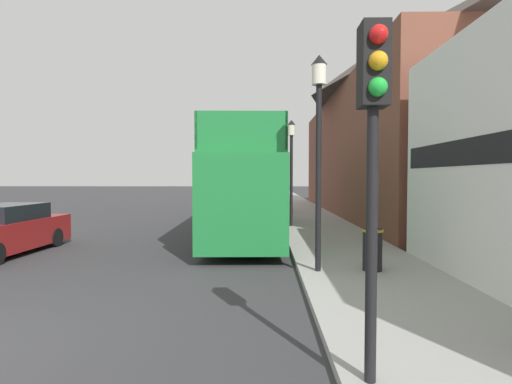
{
  "coord_description": "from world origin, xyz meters",
  "views": [
    {
      "loc": [
        4.17,
        -4.74,
        2.29
      ],
      "look_at": [
        3.87,
        10.61,
        1.71
      ],
      "focal_mm": 28.0,
      "sensor_mm": 36.0,
      "label": 1
    }
  ],
  "objects_px": {
    "parked_car_far_side": "(4,231)",
    "parked_car_ahead_of_bus": "(259,202)",
    "lamp_post_nearest": "(319,123)",
    "litter_bin": "(372,248)",
    "lamp_post_second": "(291,153)",
    "lamp_post_third": "(283,156)",
    "traffic_signal": "(374,121)",
    "tour_bus": "(244,188)"
  },
  "relations": [
    {
      "from": "tour_bus",
      "to": "lamp_post_nearest",
      "type": "height_order",
      "value": "lamp_post_nearest"
    },
    {
      "from": "parked_car_far_side",
      "to": "litter_bin",
      "type": "height_order",
      "value": "parked_car_far_side"
    },
    {
      "from": "parked_car_ahead_of_bus",
      "to": "lamp_post_nearest",
      "type": "relative_size",
      "value": 0.94
    },
    {
      "from": "parked_car_far_side",
      "to": "lamp_post_second",
      "type": "bearing_deg",
      "value": -144.4
    },
    {
      "from": "tour_bus",
      "to": "lamp_post_third",
      "type": "xyz_separation_m",
      "value": [
        2.02,
        10.15,
        1.81
      ]
    },
    {
      "from": "parked_car_far_side",
      "to": "parked_car_ahead_of_bus",
      "type": "bearing_deg",
      "value": -116.79
    },
    {
      "from": "lamp_post_nearest",
      "to": "lamp_post_third",
      "type": "xyz_separation_m",
      "value": [
        0.01,
        16.8,
        0.17
      ]
    },
    {
      "from": "parked_car_far_side",
      "to": "lamp_post_third",
      "type": "height_order",
      "value": "lamp_post_third"
    },
    {
      "from": "lamp_post_second",
      "to": "lamp_post_third",
      "type": "relative_size",
      "value": 0.9
    },
    {
      "from": "parked_car_ahead_of_bus",
      "to": "lamp_post_third",
      "type": "distance_m",
      "value": 3.42
    },
    {
      "from": "lamp_post_second",
      "to": "litter_bin",
      "type": "xyz_separation_m",
      "value": [
        1.3,
        -8.33,
        -2.69
      ]
    },
    {
      "from": "traffic_signal",
      "to": "litter_bin",
      "type": "height_order",
      "value": "traffic_signal"
    },
    {
      "from": "tour_bus",
      "to": "parked_car_ahead_of_bus",
      "type": "distance_m",
      "value": 9.49
    },
    {
      "from": "traffic_signal",
      "to": "lamp_post_second",
      "type": "distance_m",
      "value": 13.39
    },
    {
      "from": "litter_bin",
      "to": "traffic_signal",
      "type": "bearing_deg",
      "value": -105.31
    },
    {
      "from": "lamp_post_second",
      "to": "litter_bin",
      "type": "relative_size",
      "value": 4.79
    },
    {
      "from": "lamp_post_nearest",
      "to": "traffic_signal",
      "type": "bearing_deg",
      "value": -91.42
    },
    {
      "from": "tour_bus",
      "to": "traffic_signal",
      "type": "bearing_deg",
      "value": -82.69
    },
    {
      "from": "parked_car_far_side",
      "to": "traffic_signal",
      "type": "height_order",
      "value": "traffic_signal"
    },
    {
      "from": "tour_bus",
      "to": "traffic_signal",
      "type": "xyz_separation_m",
      "value": [
        1.88,
        -11.62,
        1.0
      ]
    },
    {
      "from": "parked_car_far_side",
      "to": "lamp_post_third",
      "type": "relative_size",
      "value": 0.9
    },
    {
      "from": "parked_car_ahead_of_bus",
      "to": "traffic_signal",
      "type": "bearing_deg",
      "value": -87.77
    },
    {
      "from": "parked_car_far_side",
      "to": "lamp_post_nearest",
      "type": "distance_m",
      "value": 9.65
    },
    {
      "from": "tour_bus",
      "to": "traffic_signal",
      "type": "distance_m",
      "value": 11.82
    },
    {
      "from": "parked_car_ahead_of_bus",
      "to": "traffic_signal",
      "type": "height_order",
      "value": "traffic_signal"
    },
    {
      "from": "tour_bus",
      "to": "parked_car_ahead_of_bus",
      "type": "relative_size",
      "value": 2.47
    },
    {
      "from": "parked_car_far_side",
      "to": "lamp_post_second",
      "type": "relative_size",
      "value": 1.0
    },
    {
      "from": "lamp_post_nearest",
      "to": "lamp_post_third",
      "type": "bearing_deg",
      "value": 89.96
    },
    {
      "from": "lamp_post_second",
      "to": "lamp_post_nearest",
      "type": "bearing_deg",
      "value": -89.74
    },
    {
      "from": "parked_car_ahead_of_bus",
      "to": "lamp_post_second",
      "type": "relative_size",
      "value": 0.99
    },
    {
      "from": "tour_bus",
      "to": "litter_bin",
      "type": "distance_m",
      "value": 7.44
    },
    {
      "from": "lamp_post_nearest",
      "to": "litter_bin",
      "type": "bearing_deg",
      "value": 3.01
    },
    {
      "from": "lamp_post_nearest",
      "to": "litter_bin",
      "type": "distance_m",
      "value": 3.12
    },
    {
      "from": "parked_car_far_side",
      "to": "lamp_post_third",
      "type": "xyz_separation_m",
      "value": [
        8.91,
        14.35,
        2.97
      ]
    },
    {
      "from": "lamp_post_third",
      "to": "litter_bin",
      "type": "xyz_separation_m",
      "value": [
        1.25,
        -16.73,
        -3.02
      ]
    },
    {
      "from": "parked_car_ahead_of_bus",
      "to": "lamp_post_second",
      "type": "distance_m",
      "value": 8.23
    },
    {
      "from": "lamp_post_third",
      "to": "lamp_post_nearest",
      "type": "bearing_deg",
      "value": -90.04
    },
    {
      "from": "parked_car_far_side",
      "to": "litter_bin",
      "type": "distance_m",
      "value": 10.43
    },
    {
      "from": "tour_bus",
      "to": "traffic_signal",
      "type": "relative_size",
      "value": 3.04
    },
    {
      "from": "lamp_post_nearest",
      "to": "lamp_post_third",
      "type": "height_order",
      "value": "lamp_post_third"
    },
    {
      "from": "parked_car_far_side",
      "to": "traffic_signal",
      "type": "bearing_deg",
      "value": 141.47
    },
    {
      "from": "parked_car_ahead_of_bus",
      "to": "tour_bus",
      "type": "bearing_deg",
      "value": -94.55
    }
  ]
}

